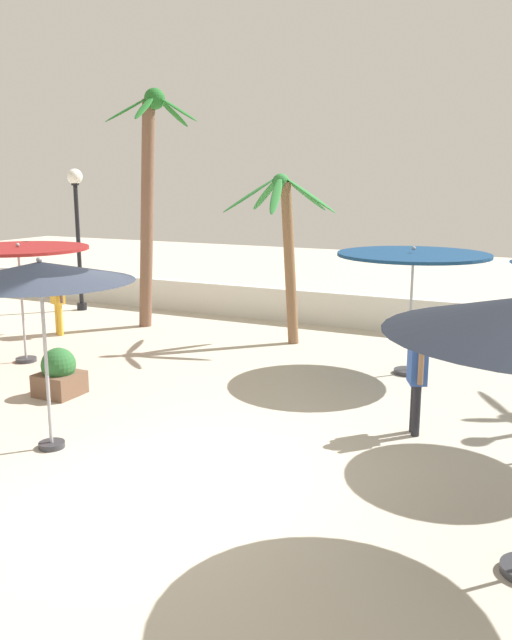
# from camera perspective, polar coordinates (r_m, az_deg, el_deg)

# --- Properties ---
(ground_plane) EXTENTS (56.00, 56.00, 0.00)m
(ground_plane) POSITION_cam_1_polar(r_m,az_deg,el_deg) (8.75, -9.95, -13.16)
(ground_plane) COLOR beige
(boundary_wall) EXTENTS (25.20, 0.30, 0.87)m
(boundary_wall) POSITION_cam_1_polar(r_m,az_deg,el_deg) (16.92, 9.30, 0.71)
(boundary_wall) COLOR silver
(boundary_wall) RESTS_ON ground_plane
(patio_umbrella_1) EXTENTS (2.79, 2.79, 2.47)m
(patio_umbrella_1) POSITION_cam_1_polar(r_m,az_deg,el_deg) (14.15, -19.89, 5.51)
(patio_umbrella_1) COLOR #333338
(patio_umbrella_1) RESTS_ON ground_plane
(patio_umbrella_3) EXTENTS (2.52, 2.52, 2.70)m
(patio_umbrella_3) POSITION_cam_1_polar(r_m,az_deg,el_deg) (9.26, -18.19, 3.88)
(patio_umbrella_3) COLOR #333338
(patio_umbrella_3) RESTS_ON ground_plane
(patio_umbrella_4) EXTENTS (2.86, 2.86, 2.48)m
(patio_umbrella_4) POSITION_cam_1_polar(r_m,az_deg,el_deg) (12.81, 13.45, 5.02)
(patio_umbrella_4) COLOR #333338
(patio_umbrella_4) RESTS_ON ground_plane
(palm_tree_0) EXTENTS (2.12, 2.42, 5.86)m
(palm_tree_0) POSITION_cam_1_polar(r_m,az_deg,el_deg) (16.78, -9.25, 11.28)
(palm_tree_0) COLOR brown
(palm_tree_0) RESTS_ON ground_plane
(palm_tree_2) EXTENTS (2.50, 2.57, 3.86)m
(palm_tree_2) POSITION_cam_1_polar(r_m,az_deg,el_deg) (14.99, 2.64, 7.39)
(palm_tree_2) COLOR brown
(palm_tree_2) RESTS_ON ground_plane
(lamp_post_0) EXTENTS (0.43, 0.43, 4.03)m
(lamp_post_0) POSITION_cam_1_polar(r_m,az_deg,el_deg) (19.56, -15.25, 8.75)
(lamp_post_0) COLOR black
(lamp_post_0) RESTS_ON ground_plane
(guest_0) EXTENTS (0.36, 0.52, 1.55)m
(guest_0) POSITION_cam_1_polar(r_m,az_deg,el_deg) (9.92, 13.77, -4.51)
(guest_0) COLOR #26262D
(guest_0) RESTS_ON ground_plane
(guest_1) EXTENTS (0.51, 0.37, 1.53)m
(guest_1) POSITION_cam_1_polar(r_m,az_deg,el_deg) (16.61, -16.80, 1.84)
(guest_1) COLOR gold
(guest_1) RESTS_ON ground_plane
(planter) EXTENTS (0.70, 0.70, 0.85)m
(planter) POSITION_cam_1_polar(r_m,az_deg,el_deg) (12.03, -16.68, -4.49)
(planter) COLOR brown
(planter) RESTS_ON ground_plane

